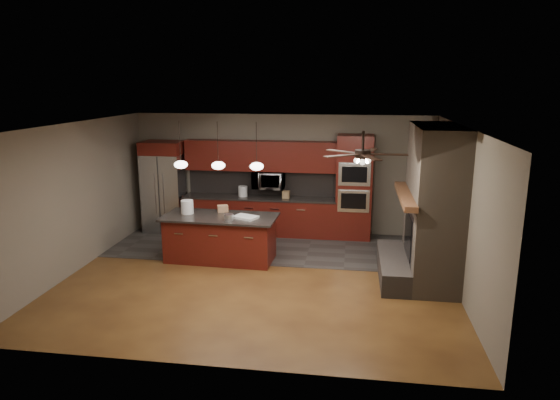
% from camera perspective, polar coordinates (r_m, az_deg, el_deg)
% --- Properties ---
extents(ground, '(7.00, 7.00, 0.00)m').
position_cam_1_polar(ground, '(9.34, -2.47, -8.83)').
color(ground, brown).
rests_on(ground, ground).
extents(ceiling, '(7.00, 6.00, 0.02)m').
position_cam_1_polar(ceiling, '(8.68, -2.65, 8.55)').
color(ceiling, white).
rests_on(ceiling, back_wall).
extents(back_wall, '(7.00, 0.02, 2.80)m').
position_cam_1_polar(back_wall, '(11.80, 0.20, 2.98)').
color(back_wall, '#666052').
rests_on(back_wall, ground).
extents(right_wall, '(0.02, 6.00, 2.80)m').
position_cam_1_polar(right_wall, '(8.95, 20.04, -1.22)').
color(right_wall, '#666052').
rests_on(right_wall, ground).
extents(left_wall, '(0.02, 6.00, 2.80)m').
position_cam_1_polar(left_wall, '(10.16, -22.33, 0.26)').
color(left_wall, '#666052').
rests_on(left_wall, ground).
extents(slate_tile_patch, '(7.00, 2.40, 0.01)m').
position_cam_1_polar(slate_tile_patch, '(11.00, -0.70, -5.31)').
color(slate_tile_patch, '#373532').
rests_on(slate_tile_patch, ground).
extents(fireplace_column, '(1.30, 2.10, 2.80)m').
position_cam_1_polar(fireplace_column, '(9.27, 16.72, -1.13)').
color(fireplace_column, brown).
rests_on(fireplace_column, ground).
extents(back_cabinetry, '(3.59, 0.64, 2.20)m').
position_cam_1_polar(back_cabinetry, '(11.74, -2.28, 0.38)').
color(back_cabinetry, '#54130F').
rests_on(back_cabinetry, ground).
extents(oven_tower, '(0.80, 0.63, 2.38)m').
position_cam_1_polar(oven_tower, '(11.43, 8.44, 1.42)').
color(oven_tower, '#54130F').
rests_on(oven_tower, ground).
extents(microwave, '(0.73, 0.41, 0.50)m').
position_cam_1_polar(microwave, '(11.62, -1.32, 2.31)').
color(microwave, silver).
rests_on(microwave, back_cabinetry).
extents(refrigerator, '(0.94, 0.75, 2.17)m').
position_cam_1_polar(refrigerator, '(12.21, -13.07, 1.48)').
color(refrigerator, silver).
rests_on(refrigerator, ground).
extents(kitchen_island, '(2.31, 1.11, 0.92)m').
position_cam_1_polar(kitchen_island, '(10.14, -6.83, -4.31)').
color(kitchen_island, '#54130F').
rests_on(kitchen_island, ground).
extents(white_bucket, '(0.29, 0.29, 0.27)m').
position_cam_1_polar(white_bucket, '(10.27, -10.56, -0.79)').
color(white_bucket, white).
rests_on(white_bucket, kitchen_island).
extents(paint_can, '(0.20, 0.20, 0.12)m').
position_cam_1_polar(paint_can, '(9.67, -5.86, -1.97)').
color(paint_can, silver).
rests_on(paint_can, kitchen_island).
extents(paint_tray, '(0.54, 0.46, 0.04)m').
position_cam_1_polar(paint_tray, '(9.80, -3.96, -1.97)').
color(paint_tray, white).
rests_on(paint_tray, kitchen_island).
extents(cardboard_box, '(0.25, 0.22, 0.14)m').
position_cam_1_polar(cardboard_box, '(10.32, -6.56, -0.97)').
color(cardboard_box, '#A67855').
rests_on(cardboard_box, kitchen_island).
extents(counter_bucket, '(0.23, 0.23, 0.24)m').
position_cam_1_polar(counter_bucket, '(11.75, -4.26, 1.01)').
color(counter_bucket, silver).
rests_on(counter_bucket, back_cabinetry).
extents(counter_box, '(0.17, 0.14, 0.17)m').
position_cam_1_polar(counter_box, '(11.53, 0.71, 0.63)').
color(counter_box, '#94754C').
rests_on(counter_box, back_cabinetry).
extents(pendant_left, '(0.26, 0.26, 0.92)m').
position_cam_1_polar(pendant_left, '(9.89, -11.26, 4.02)').
color(pendant_left, black).
rests_on(pendant_left, ceiling).
extents(pendant_center, '(0.26, 0.26, 0.92)m').
position_cam_1_polar(pendant_center, '(9.67, -7.06, 3.96)').
color(pendant_center, black).
rests_on(pendant_center, ceiling).
extents(pendant_right, '(0.26, 0.26, 0.92)m').
position_cam_1_polar(pendant_right, '(9.50, -2.68, 3.88)').
color(pendant_right, black).
rests_on(pendant_right, ceiling).
extents(ceiling_fan, '(1.27, 1.33, 0.41)m').
position_cam_1_polar(ceiling_fan, '(7.77, 9.43, 5.27)').
color(ceiling_fan, black).
rests_on(ceiling_fan, ceiling).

